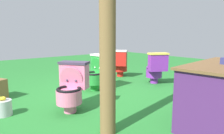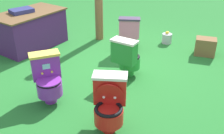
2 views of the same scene
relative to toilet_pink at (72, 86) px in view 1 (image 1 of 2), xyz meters
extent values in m
plane|color=#26752D|center=(-0.79, -0.23, -0.37)|extent=(14.00, 14.00, 0.00)
cylinder|color=pink|center=(0.06, 0.04, -0.30)|extent=(0.25, 0.25, 0.14)
cylinder|color=pink|center=(0.07, 0.06, -0.13)|extent=(0.52, 0.52, 0.20)
torus|color=black|center=(0.07, 0.06, -0.02)|extent=(0.50, 0.50, 0.04)
cylinder|color=#3F334C|center=(0.07, 0.06, -0.07)|extent=(0.34, 0.34, 0.01)
cube|color=pink|center=(-0.09, -0.06, 0.13)|extent=(0.40, 0.44, 0.37)
cube|color=#3F334C|center=(-0.09, -0.06, 0.33)|extent=(0.43, 0.48, 0.04)
cube|color=#8CE0E5|center=(0.00, 0.00, 0.18)|extent=(0.07, 0.09, 0.08)
cylinder|color=pink|center=(-0.01, 0.00, 0.12)|extent=(0.28, 0.34, 0.35)
sphere|color=#3F334C|center=(-0.04, 0.06, 0.08)|extent=(0.04, 0.04, 0.04)
sphere|color=#3F334C|center=(0.04, -0.06, 0.08)|extent=(0.04, 0.04, 0.04)
cylinder|color=purple|center=(-2.32, -0.34, -0.30)|extent=(0.24, 0.24, 0.14)
cylinder|color=purple|center=(-2.33, -0.36, -0.13)|extent=(0.50, 0.50, 0.20)
torus|color=black|center=(-2.33, -0.36, -0.02)|extent=(0.48, 0.48, 0.04)
cylinder|color=#EACC4C|center=(-2.33, -0.36, -0.07)|extent=(0.32, 0.32, 0.01)
cube|color=purple|center=(-2.24, -0.18, 0.13)|extent=(0.45, 0.36, 0.37)
cube|color=#EACC4C|center=(-2.24, -0.18, 0.33)|extent=(0.48, 0.39, 0.04)
cube|color=#8CE0E5|center=(-2.28, -0.27, 0.18)|extent=(0.10, 0.06, 0.08)
cylinder|color=purple|center=(-2.33, -0.36, 0.00)|extent=(0.49, 0.49, 0.02)
sphere|color=#EACC4C|center=(-2.22, -0.31, 0.08)|extent=(0.04, 0.04, 0.04)
sphere|color=#EACC4C|center=(-2.35, -0.24, 0.08)|extent=(0.04, 0.04, 0.04)
cylinder|color=green|center=(-0.89, -0.71, -0.30)|extent=(0.21, 0.21, 0.14)
cylinder|color=green|center=(-0.88, -0.70, -0.13)|extent=(0.42, 0.42, 0.20)
torus|color=black|center=(-0.88, -0.70, -0.02)|extent=(0.40, 0.40, 0.04)
cylinder|color=white|center=(-0.88, -0.70, -0.07)|extent=(0.27, 0.27, 0.01)
cube|color=green|center=(-1.07, -0.74, 0.13)|extent=(0.25, 0.43, 0.37)
cube|color=white|center=(-1.07, -0.74, 0.33)|extent=(0.28, 0.46, 0.04)
cube|color=#8CE0E5|center=(-0.97, -0.72, 0.18)|extent=(0.02, 0.11, 0.08)
cylinder|color=green|center=(-0.97, -0.72, 0.12)|extent=(0.14, 0.36, 0.35)
sphere|color=white|center=(-0.98, -0.65, 0.08)|extent=(0.04, 0.04, 0.04)
sphere|color=white|center=(-0.96, -0.79, 0.08)|extent=(0.04, 0.04, 0.04)
cylinder|color=red|center=(-2.22, -1.43, -0.30)|extent=(0.25, 0.25, 0.14)
cylinder|color=red|center=(-2.23, -1.44, -0.13)|extent=(0.52, 0.52, 0.20)
torus|color=black|center=(-2.23, -1.44, -0.02)|extent=(0.50, 0.50, 0.04)
cylinder|color=white|center=(-2.23, -1.44, -0.07)|extent=(0.34, 0.34, 0.01)
cube|color=red|center=(-2.07, -1.32, 0.13)|extent=(0.40, 0.44, 0.37)
cube|color=white|center=(-2.07, -1.32, 0.33)|extent=(0.43, 0.48, 0.04)
cube|color=#8CE0E5|center=(-2.15, -1.38, 0.18)|extent=(0.07, 0.09, 0.08)
cylinder|color=red|center=(-2.15, -1.38, 0.12)|extent=(0.28, 0.33, 0.35)
sphere|color=white|center=(-2.12, -1.44, 0.08)|extent=(0.04, 0.04, 0.04)
sphere|color=white|center=(-2.20, -1.33, 0.08)|extent=(0.04, 0.04, 0.04)
cylinder|color=brown|center=(0.02, 0.89, 0.67)|extent=(0.18, 0.18, 2.09)
cylinder|color=#B7B7BF|center=(0.84, -0.43, -0.26)|extent=(0.22, 0.22, 0.22)
ellipsoid|color=yellow|center=(0.84, -0.41, -0.12)|extent=(0.07, 0.05, 0.05)
ellipsoid|color=yellow|center=(0.84, -0.43, -0.12)|extent=(0.07, 0.05, 0.05)
ellipsoid|color=yellow|center=(0.87, -0.43, -0.12)|extent=(0.07, 0.05, 0.05)
camera|label=1|loc=(1.38, 2.64, 0.76)|focal=32.60mm
camera|label=2|loc=(-4.21, -3.25, 1.96)|focal=42.91mm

